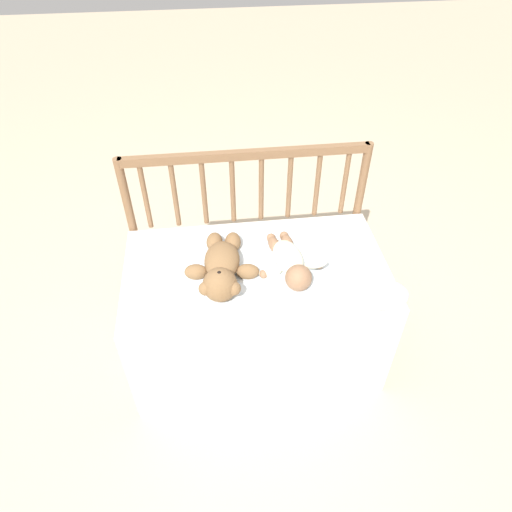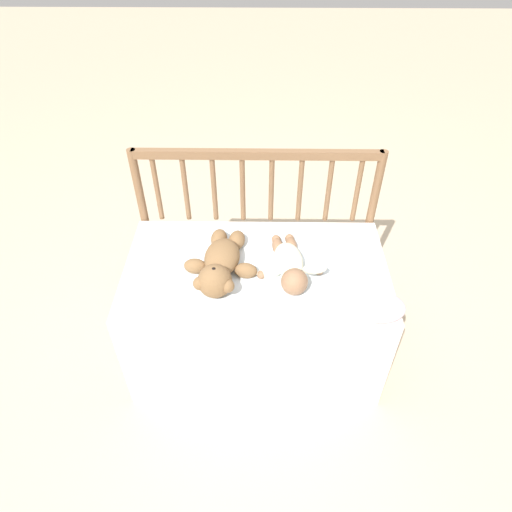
# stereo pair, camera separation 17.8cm
# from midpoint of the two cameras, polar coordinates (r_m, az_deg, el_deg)

# --- Properties ---
(ground_plane) EXTENTS (12.00, 12.00, 0.00)m
(ground_plane) POSITION_cam_midpoint_polar(r_m,az_deg,el_deg) (2.22, -2.33, -11.49)
(ground_plane) COLOR #C6B293
(crib_mattress) EXTENTS (1.05, 0.59, 0.53)m
(crib_mattress) POSITION_cam_midpoint_polar(r_m,az_deg,el_deg) (2.01, -2.54, -7.02)
(crib_mattress) COLOR white
(crib_mattress) RESTS_ON ground_plane
(crib_rail) EXTENTS (1.05, 0.04, 0.88)m
(crib_rail) POSITION_cam_midpoint_polar(r_m,az_deg,el_deg) (2.01, -3.64, 6.25)
(crib_rail) COLOR brown
(crib_rail) RESTS_ON ground_plane
(blanket) EXTENTS (0.73, 0.49, 0.01)m
(blanket) POSITION_cam_midpoint_polar(r_m,az_deg,el_deg) (1.82, -3.23, -1.41)
(blanket) COLOR white
(blanket) RESTS_ON crib_mattress
(teddy_bear) EXTENTS (0.29, 0.39, 0.13)m
(teddy_bear) POSITION_cam_midpoint_polar(r_m,az_deg,el_deg) (1.75, -7.24, -1.57)
(teddy_bear) COLOR olive
(teddy_bear) RESTS_ON crib_mattress
(baby) EXTENTS (0.27, 0.35, 0.10)m
(baby) POSITION_cam_midpoint_polar(r_m,az_deg,el_deg) (1.78, 1.47, -0.87)
(baby) COLOR #EAEACC
(baby) RESTS_ON crib_mattress
(small_pillow) EXTENTS (0.19, 0.15, 0.06)m
(small_pillow) POSITION_cam_midpoint_polar(r_m,az_deg,el_deg) (1.71, 12.71, -4.82)
(small_pillow) COLOR silver
(small_pillow) RESTS_ON crib_mattress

